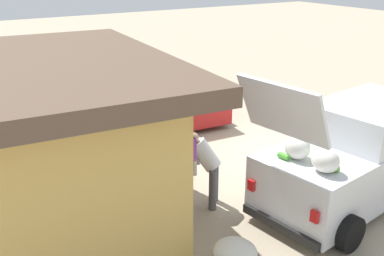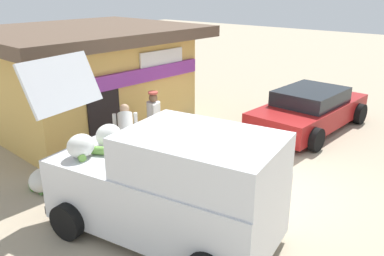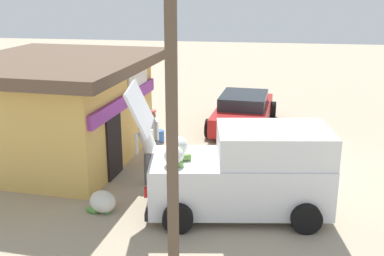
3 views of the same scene
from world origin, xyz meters
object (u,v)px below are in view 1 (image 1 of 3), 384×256
Objects in this scene: vendor_standing at (172,145)px; parked_sedan at (171,95)px; delivery_van at (352,156)px; unloaded_banana_pile at (235,253)px; storefront_bar at (32,141)px; customer_bending at (206,163)px; paint_bucket at (120,146)px.

parked_sedan is at bearing -28.76° from vendor_standing.
delivery_van reaches higher than vendor_standing.
unloaded_banana_pile is (-0.47, 3.15, -0.74)m from delivery_van.
delivery_van is 2.78× the size of vendor_standing.
storefront_bar reaches higher than vendor_standing.
customer_bending reaches higher than unloaded_banana_pile.
vendor_standing is 3.01m from unloaded_banana_pile.
delivery_van is 1.01× the size of parked_sedan.
unloaded_banana_pile is 5.01m from paint_bucket.
customer_bending is (-1.08, -0.16, -0.02)m from vendor_standing.
delivery_van is 3.61m from vendor_standing.
storefront_bar is at bearing 129.21° from paint_bucket.
delivery_van is at bearing -81.58° from unloaded_banana_pile.
parked_sedan is 3.37m from paint_bucket.
customer_bending is (-5.28, 2.15, 0.32)m from parked_sedan.
parked_sedan is (4.06, -5.04, -0.97)m from storefront_bar.
unloaded_banana_pile is (-2.89, 0.47, -0.70)m from vendor_standing.
vendor_standing is 1.07× the size of customer_bending.
parked_sedan is at bearing -21.40° from unloaded_banana_pile.
customer_bending is at bearing 157.86° from parked_sedan.
parked_sedan is 2.75× the size of vendor_standing.
delivery_van is 2.86m from customer_bending.
customer_bending is 3.31m from paint_bucket.
parked_sedan is (6.63, 0.37, -0.39)m from delivery_van.
paint_bucket is (4.54, 2.99, -0.78)m from delivery_van.
delivery_van reaches higher than paint_bucket.
vendor_standing is at bearing -92.96° from storefront_bar.
customer_bending is (1.35, 2.52, -0.07)m from delivery_van.
unloaded_banana_pile is (-1.81, 0.63, -0.68)m from customer_bending.
paint_bucket is (2.12, 0.31, -0.73)m from vendor_standing.
delivery_van is 2.98× the size of customer_bending.
parked_sedan is at bearing 3.20° from delivery_van.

